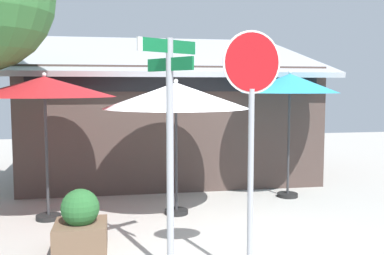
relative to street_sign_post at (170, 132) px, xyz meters
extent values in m
cube|color=#ADA8A0|center=(0.82, 1.66, -1.87)|extent=(28.00, 28.00, 0.10)
cube|color=#473833|center=(0.72, 6.62, -0.39)|extent=(7.00, 4.80, 2.85)
cube|color=#B7BABF|center=(0.72, 6.47, 1.45)|extent=(7.50, 5.38, 1.38)
cube|color=black|center=(0.72, 4.17, 0.68)|extent=(6.40, 0.16, 0.44)
cylinder|color=#A8AAB2|center=(0.00, 0.00, -0.33)|extent=(0.09, 0.09, 2.97)
cube|color=#116B38|center=(0.00, 0.00, 1.05)|extent=(0.72, 0.48, 0.16)
cube|color=#116B38|center=(0.00, 0.00, 0.83)|extent=(0.48, 0.72, 0.16)
cube|color=white|center=(-0.37, -0.24, 1.05)|extent=(0.07, 0.06, 0.16)
cylinder|color=#A8AAB2|center=(0.93, -0.39, -0.64)|extent=(0.07, 0.07, 2.35)
cylinder|color=white|center=(0.93, -0.39, 0.85)|extent=(0.74, 0.12, 0.74)
cylinder|color=red|center=(0.93, -0.39, 0.85)|extent=(0.69, 0.12, 0.69)
cylinder|color=black|center=(-1.87, 2.67, -1.78)|extent=(0.44, 0.44, 0.08)
cylinder|color=#333335|center=(-1.87, 2.67, -0.69)|extent=(0.05, 0.05, 2.25)
cone|color=#B21E23|center=(-1.87, 2.67, 0.56)|extent=(2.49, 2.49, 0.36)
sphere|color=silver|center=(-1.87, 2.67, 0.77)|extent=(0.08, 0.08, 0.08)
cylinder|color=black|center=(0.45, 2.61, -1.78)|extent=(0.44, 0.44, 0.08)
cylinder|color=#333335|center=(0.45, 2.61, -0.80)|extent=(0.05, 0.05, 2.03)
cone|color=white|center=(0.45, 2.61, 0.40)|extent=(2.69, 2.69, 0.47)
sphere|color=silver|center=(0.45, 2.61, 0.67)|extent=(0.08, 0.08, 0.08)
cylinder|color=black|center=(3.00, 3.45, -1.78)|extent=(0.44, 0.44, 0.08)
cylinder|color=#333335|center=(3.00, 3.45, -0.67)|extent=(0.05, 0.05, 2.30)
cone|color=#2D99BC|center=(3.00, 3.45, 0.64)|extent=(2.07, 2.07, 0.41)
sphere|color=silver|center=(3.00, 3.45, 0.87)|extent=(0.08, 0.08, 0.08)
cube|color=brown|center=(-1.18, 1.00, -1.61)|extent=(0.75, 0.75, 0.42)
sphere|color=#28602D|center=(-1.18, 1.00, -1.18)|extent=(0.55, 0.55, 0.55)
camera|label=1|loc=(-0.68, -5.40, 0.56)|focal=41.17mm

